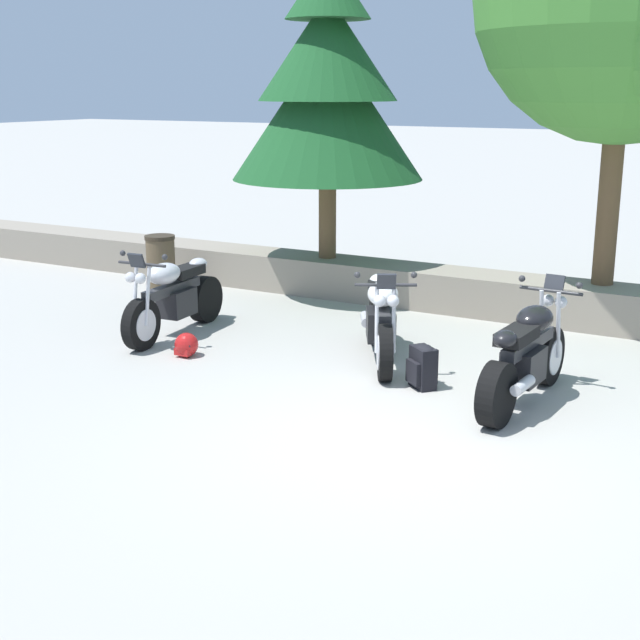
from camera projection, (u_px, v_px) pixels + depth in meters
The scene contains 9 objects.
ground_plane at pixel (387, 439), 7.91m from camera, with size 120.00×120.00×0.00m, color #A3A099.
stone_wall at pixel (537, 300), 11.90m from camera, with size 36.00×0.80×0.55m, color gray.
motorcycle_silver_near_left at pixel (173, 298), 11.09m from camera, with size 0.67×2.07×1.18m.
motorcycle_white_centre at pixel (381, 320), 10.05m from camera, with size 1.18×1.88×1.18m.
motorcycle_black_far_right at pixel (527, 356), 8.69m from camera, with size 0.67×2.07×1.18m.
rider_backpack at pixel (422, 366), 9.19m from camera, with size 0.35×0.35×0.47m.
rider_helmet at pixel (186, 345), 10.30m from camera, with size 0.28×0.28×0.28m.
pine_tree_far_left at pixel (328, 86), 12.74m from camera, with size 2.81×2.81×4.33m.
trash_bin at pixel (161, 263), 13.57m from camera, with size 0.46×0.46×0.86m.
Camera 1 is at (3.07, -6.74, 3.05)m, focal length 49.55 mm.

